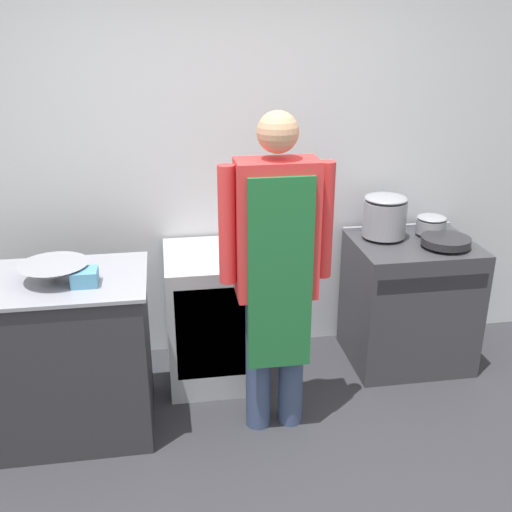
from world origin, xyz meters
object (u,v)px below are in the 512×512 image
object	(u,v)px
saute_pan	(446,241)
sauce_pot	(431,224)
mixing_bowl	(54,272)
fridge_unit	(214,315)
plastic_tub	(85,277)
person_cook	(276,261)
stove	(409,302)
stock_pot	(385,215)

from	to	relation	value
saute_pan	sauce_pot	distance (m)	0.23
mixing_bowl	saute_pan	distance (m)	2.37
fridge_unit	plastic_tub	bearing A→B (deg)	-142.14
person_cook	fridge_unit	bearing A→B (deg)	115.88
person_cook	mixing_bowl	bearing A→B (deg)	173.49
stove	saute_pan	xyz separation A→B (m)	(0.16, -0.11, 0.47)
stove	mixing_bowl	size ratio (longest dim) A/B	2.42
stove	sauce_pot	size ratio (longest dim) A/B	4.43
fridge_unit	mixing_bowl	distance (m)	1.13
person_cook	mixing_bowl	size ratio (longest dim) A/B	4.96
person_cook	stock_pot	distance (m)	1.10
fridge_unit	sauce_pot	xyz separation A→B (m)	(1.48, 0.10, 0.51)
mixing_bowl	plastic_tub	bearing A→B (deg)	-26.33
sauce_pot	stock_pot	bearing A→B (deg)	180.00
fridge_unit	sauce_pot	bearing A→B (deg)	3.73
stock_pot	saute_pan	xyz separation A→B (m)	(0.33, -0.23, -0.12)
stove	plastic_tub	distance (m)	2.16
person_cook	sauce_pot	bearing A→B (deg)	30.29
stock_pot	sauce_pot	distance (m)	0.34
fridge_unit	person_cook	distance (m)	0.89
plastic_tub	sauce_pot	world-z (taller)	plastic_tub
stove	plastic_tub	world-z (taller)	plastic_tub
plastic_tub	stock_pot	distance (m)	1.96
fridge_unit	plastic_tub	world-z (taller)	plastic_tub
saute_pan	stock_pot	bearing A→B (deg)	145.59
person_cook	saute_pan	bearing A→B (deg)	21.45
stock_pot	mixing_bowl	bearing A→B (deg)	-164.38
fridge_unit	plastic_tub	xyz separation A→B (m)	(-0.70, -0.55, 0.55)
stock_pot	fridge_unit	bearing A→B (deg)	-175.19
stove	plastic_tub	bearing A→B (deg)	-165.39
stove	saute_pan	world-z (taller)	saute_pan
person_cook	plastic_tub	bearing A→B (deg)	177.03
fridge_unit	saute_pan	bearing A→B (deg)	-5.05
person_cook	plastic_tub	distance (m)	0.99
fridge_unit	mixing_bowl	world-z (taller)	mixing_bowl
fridge_unit	person_cook	world-z (taller)	person_cook
stove	sauce_pot	world-z (taller)	sauce_pot
saute_pan	fridge_unit	bearing A→B (deg)	174.95
mixing_bowl	person_cook	bearing A→B (deg)	-6.51
mixing_bowl	stock_pot	size ratio (longest dim) A/B	1.28
fridge_unit	stock_pot	world-z (taller)	stock_pot
person_cook	stock_pot	world-z (taller)	person_cook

